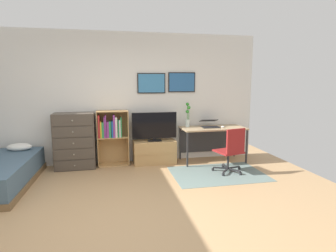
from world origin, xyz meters
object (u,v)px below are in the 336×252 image
(tv_stand, at_px, (154,152))
(office_chair, at_px, (231,149))
(dresser, at_px, (75,141))
(desk, at_px, (212,133))
(computer_mouse, at_px, (223,127))
(laptop, at_px, (210,124))
(bookshelf, at_px, (112,133))
(bamboo_vase, at_px, (188,116))
(television, at_px, (154,127))

(tv_stand, height_order, office_chair, office_chair)
(dresser, relative_size, desk, 0.82)
(office_chair, xyz_separation_m, computer_mouse, (0.14, 0.76, 0.30))
(office_chair, bearing_deg, laptop, 82.94)
(bookshelf, height_order, desk, bookshelf)
(computer_mouse, bearing_deg, bamboo_vase, 160.29)
(laptop, height_order, computer_mouse, laptop)
(office_chair, bearing_deg, television, 130.73)
(bookshelf, relative_size, television, 1.21)
(dresser, distance_m, television, 1.60)
(office_chair, relative_size, bamboo_vase, 1.65)
(bookshelf, xyz_separation_m, bamboo_vase, (1.61, 0.02, 0.29))
(laptop, bearing_deg, bamboo_vase, 168.03)
(laptop, bearing_deg, television, -178.90)
(bookshelf, relative_size, tv_stand, 1.28)
(computer_mouse, bearing_deg, desk, 142.66)
(office_chair, height_order, bamboo_vase, bamboo_vase)
(bookshelf, relative_size, office_chair, 1.30)
(desk, relative_size, laptop, 3.28)
(desk, bearing_deg, tv_stand, 178.25)
(dresser, bearing_deg, bamboo_vase, 2.01)
(television, height_order, office_chair, television)
(bookshelf, xyz_separation_m, office_chair, (2.17, -0.99, -0.22))
(desk, relative_size, computer_mouse, 12.94)
(tv_stand, height_order, bamboo_vase, bamboo_vase)
(computer_mouse, relative_size, bamboo_vase, 0.20)
(television, distance_m, bamboo_vase, 0.76)
(television, distance_m, office_chair, 1.62)
(bookshelf, height_order, television, bookshelf)
(dresser, xyz_separation_m, bamboo_vase, (2.32, 0.08, 0.42))
(desk, height_order, bamboo_vase, bamboo_vase)
(dresser, bearing_deg, computer_mouse, -3.21)
(bamboo_vase, bearing_deg, office_chair, -61.02)
(tv_stand, bearing_deg, dresser, -179.46)
(tv_stand, xyz_separation_m, bamboo_vase, (0.74, 0.07, 0.73))
(tv_stand, bearing_deg, computer_mouse, -7.31)
(tv_stand, relative_size, television, 0.94)
(bookshelf, xyz_separation_m, computer_mouse, (2.31, -0.23, 0.08))
(television, relative_size, laptop, 2.27)
(dresser, bearing_deg, bookshelf, 4.80)
(dresser, xyz_separation_m, tv_stand, (1.59, 0.01, -0.31))
(bookshelf, bearing_deg, computer_mouse, -5.67)
(desk, bearing_deg, bamboo_vase, 168.39)
(television, bearing_deg, laptop, -1.36)
(bookshelf, distance_m, bamboo_vase, 1.64)
(tv_stand, relative_size, computer_mouse, 8.42)
(desk, bearing_deg, office_chair, -86.66)
(bookshelf, bearing_deg, desk, -2.24)
(bookshelf, height_order, tv_stand, bookshelf)
(office_chair, bearing_deg, desk, 79.55)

